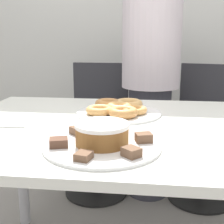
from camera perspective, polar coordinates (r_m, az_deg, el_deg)
name	(u,v)px	position (r m, az deg, el deg)	size (l,w,h in m)	color
wall_back	(144,9)	(2.75, 5.79, 18.26)	(8.00, 0.05, 2.60)	silver
table	(130,147)	(1.23, 3.34, -6.35)	(1.41, 0.98, 0.75)	silver
person_standing	(151,79)	(2.05, 7.06, 5.96)	(0.37, 0.37, 1.55)	#383842
office_chair_left	(98,132)	(2.18, -2.66, -3.71)	(0.45, 0.45, 0.89)	black
office_chair_right	(205,136)	(2.19, 16.59, -4.26)	(0.53, 0.53, 0.89)	black
plate_cake	(102,146)	(0.96, -1.82, -6.16)	(0.36, 0.36, 0.01)	white
plate_donuts	(119,113)	(1.36, 1.27, -0.16)	(0.37, 0.37, 0.01)	white
frosted_cake	(102,134)	(0.95, -1.83, -3.96)	(0.16, 0.16, 0.07)	brown
lamington_0	(59,142)	(0.95, -9.72, -5.50)	(0.07, 0.06, 0.03)	brown
lamington_1	(84,156)	(0.84, -5.22, -8.00)	(0.05, 0.05, 0.02)	brown
lamington_2	(131,152)	(0.86, 3.56, -7.31)	(0.06, 0.06, 0.03)	brown
lamington_3	(144,137)	(0.98, 5.80, -4.66)	(0.06, 0.05, 0.03)	brown
lamington_4	(116,128)	(1.07, 0.83, -3.03)	(0.05, 0.06, 0.03)	#513828
lamington_5	(78,130)	(1.06, -6.18, -3.37)	(0.07, 0.07, 0.03)	brown
donut_0	(119,108)	(1.35, 1.28, 0.82)	(0.11, 0.11, 0.04)	tan
donut_1	(128,104)	(1.44, 3.01, 1.54)	(0.13, 0.13, 0.04)	#E5AD66
donut_2	(108,104)	(1.43, -0.77, 1.53)	(0.12, 0.12, 0.04)	#C68447
donut_3	(100,110)	(1.32, -2.24, 0.34)	(0.12, 0.12, 0.03)	tan
donut_4	(123,112)	(1.27, 2.04, -0.02)	(0.12, 0.12, 0.04)	#D18E4C
donut_5	(133,110)	(1.34, 3.80, 0.40)	(0.12, 0.12, 0.03)	tan
napkin	(11,123)	(1.27, -17.91, -1.96)	(0.15, 0.12, 0.01)	white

